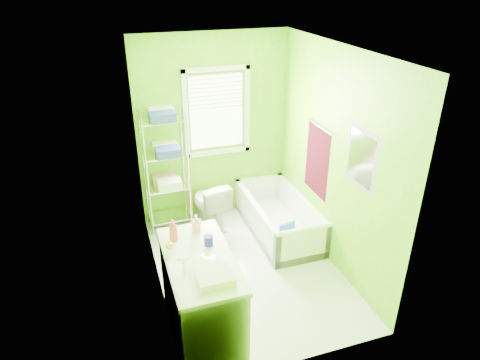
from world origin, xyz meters
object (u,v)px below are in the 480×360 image
object	(u,v)px
bathtub	(279,222)
toilet	(210,204)
wire_shelf_unit	(167,158)
vanity	(202,294)

from	to	relation	value
bathtub	toilet	xyz separation A→B (m)	(-0.86, 0.46, 0.19)
toilet	wire_shelf_unit	world-z (taller)	wire_shelf_unit
bathtub	vanity	bearing A→B (deg)	-134.79
wire_shelf_unit	toilet	bearing A→B (deg)	-19.08
bathtub	toilet	bearing A→B (deg)	151.96
bathtub	toilet	world-z (taller)	toilet
bathtub	vanity	xyz separation A→B (m)	(-1.43, -1.44, 0.32)
vanity	wire_shelf_unit	distance (m)	2.15
bathtub	toilet	distance (m)	0.99
bathtub	vanity	distance (m)	2.06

